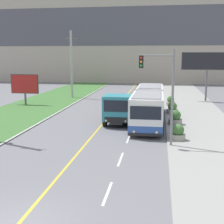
# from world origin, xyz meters

# --- Properties ---
(lane_marking_centre) EXTENTS (2.88, 140.00, 0.01)m
(lane_marking_centre) POSITION_xyz_m (0.29, 1.06, 0.00)
(lane_marking_centre) COLOR gold
(lane_marking_centre) RESTS_ON ground_plane
(apartment_block_background) EXTENTS (80.00, 8.04, 22.47)m
(apartment_block_background) POSITION_xyz_m (0.00, 60.50, 11.24)
(apartment_block_background) COLOR #A89E8E
(apartment_block_background) RESTS_ON ground_plane
(city_bus) EXTENTS (2.65, 12.98, 2.95)m
(city_bus) POSITION_xyz_m (3.96, 18.64, 1.50)
(city_bus) COLOR white
(city_bus) RESTS_ON ground_plane
(dump_truck) EXTENTS (2.43, 6.24, 2.65)m
(dump_truck) POSITION_xyz_m (1.43, 17.10, 1.33)
(dump_truck) COLOR black
(dump_truck) RESTS_ON ground_plane
(utility_pole_far) EXTENTS (1.80, 0.28, 9.29)m
(utility_pole_far) POSITION_xyz_m (-7.38, 33.13, 4.70)
(utility_pole_far) COLOR #9E9E99
(utility_pole_far) RESTS_ON ground_plane
(traffic_light_mast) EXTENTS (2.28, 0.32, 6.35)m
(traffic_light_mast) POSITION_xyz_m (5.12, 10.89, 4.02)
(traffic_light_mast) COLOR slate
(traffic_light_mast) RESTS_ON ground_plane
(billboard_large) EXTENTS (6.54, 0.24, 6.32)m
(billboard_large) POSITION_xyz_m (10.86, 32.23, 4.98)
(billboard_large) COLOR #59595B
(billboard_large) RESTS_ON ground_plane
(billboard_small) EXTENTS (3.43, 0.24, 3.70)m
(billboard_small) POSITION_xyz_m (-11.22, 26.03, 2.46)
(billboard_small) COLOR #59595B
(billboard_small) RESTS_ON ground_plane
(planter_round_near) EXTENTS (1.05, 1.05, 1.12)m
(planter_round_near) POSITION_xyz_m (6.26, 12.33, 0.57)
(planter_round_near) COLOR gray
(planter_round_near) RESTS_ON sidewalk_right
(planter_round_second) EXTENTS (1.17, 1.17, 1.24)m
(planter_round_second) POSITION_xyz_m (6.31, 17.44, 0.62)
(planter_round_second) COLOR gray
(planter_round_second) RESTS_ON sidewalk_right
(planter_round_third) EXTENTS (1.16, 1.16, 1.17)m
(planter_round_third) POSITION_xyz_m (6.24, 22.55, 0.59)
(planter_round_third) COLOR gray
(planter_round_third) RESTS_ON sidewalk_right
(planter_round_far) EXTENTS (1.06, 1.06, 1.14)m
(planter_round_far) POSITION_xyz_m (6.22, 27.66, 0.58)
(planter_round_far) COLOR gray
(planter_round_far) RESTS_ON sidewalk_right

